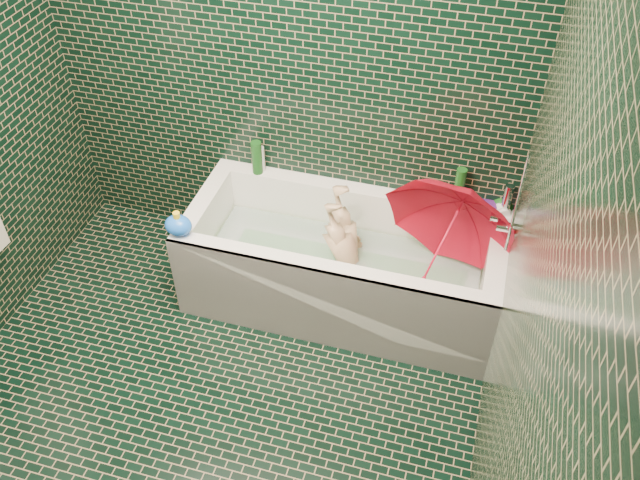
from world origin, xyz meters
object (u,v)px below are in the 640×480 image
(bathtub, at_px, (342,272))
(umbrella, at_px, (442,243))
(rubber_duck, at_px, (459,202))
(bath_toy, at_px, (178,225))
(child, at_px, (348,258))

(bathtub, distance_m, umbrella, 0.66)
(rubber_duck, xyz_separation_m, bath_toy, (-1.36, -0.61, 0.02))
(child, bearing_deg, bathtub, -48.63)
(bathtub, height_order, umbrella, umbrella)
(umbrella, xyz_separation_m, rubber_duck, (0.04, 0.38, -0.02))
(umbrella, distance_m, rubber_duck, 0.38)
(umbrella, bearing_deg, bathtub, -169.50)
(child, height_order, bath_toy, bath_toy)
(rubber_duck, bearing_deg, umbrella, -82.22)
(bathtub, xyz_separation_m, bath_toy, (-0.80, -0.29, 0.40))
(rubber_duck, distance_m, bath_toy, 1.49)
(bathtub, bearing_deg, child, 37.39)
(bathtub, height_order, rubber_duck, rubber_duck)
(child, relative_size, bath_toy, 4.78)
(child, distance_m, bath_toy, 0.93)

